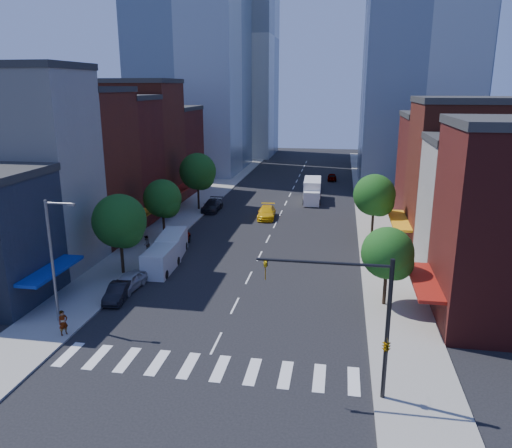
{
  "coord_description": "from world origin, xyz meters",
  "views": [
    {
      "loc": [
        7.66,
        -29.14,
        16.59
      ],
      "look_at": [
        0.63,
        12.15,
        5.0
      ],
      "focal_mm": 35.0,
      "sensor_mm": 36.0,
      "label": 1
    }
  ],
  "objects": [
    {
      "name": "tower_ne",
      "position": [
        20.0,
        62.0,
        30.0
      ],
      "size": [
        18.0,
        20.0,
        60.0
      ],
      "primitive_type": "cube",
      "color": "#9EA5AD",
      "rests_on": "ground"
    },
    {
      "name": "parked_car_front",
      "position": [
        -9.5,
        7.64,
        0.72
      ],
      "size": [
        2.12,
        4.39,
        1.45
      ],
      "primitive_type": "imported",
      "rotation": [
        0.0,
        0.0,
        -0.1
      ],
      "color": "#A9A9AE",
      "rests_on": "ground"
    },
    {
      "name": "tree_right_far",
      "position": [
        11.65,
        25.92,
        4.86
      ],
      "size": [
        4.6,
        4.6,
        7.2
      ],
      "color": "black",
      "rests_on": "sidewalk_right"
    },
    {
      "name": "sidewalk_left",
      "position": [
        -12.5,
        40.0,
        0.07
      ],
      "size": [
        5.0,
        120.0,
        0.15
      ],
      "primitive_type": "cube",
      "color": "gray",
      "rests_on": "ground"
    },
    {
      "name": "crosswalk",
      "position": [
        0.0,
        -3.0,
        0.01
      ],
      "size": [
        19.0,
        3.0,
        0.01
      ],
      "primitive_type": "cube",
      "color": "silver",
      "rests_on": "ground"
    },
    {
      "name": "bldg_left_3",
      "position": [
        -21.0,
        29.0,
        7.5
      ],
      "size": [
        12.0,
        8.0,
        15.0
      ],
      "primitive_type": "cube",
      "color": "#541715",
      "rests_on": "ground"
    },
    {
      "name": "cargo_van_near",
      "position": [
        -8.3,
        12.19,
        1.15
      ],
      "size": [
        2.38,
        5.51,
        2.32
      ],
      "rotation": [
        0.0,
        0.0,
        0.03
      ],
      "color": "silver",
      "rests_on": "ground"
    },
    {
      "name": "bldg_left_1",
      "position": [
        -21.0,
        12.0,
        9.0
      ],
      "size": [
        12.0,
        8.0,
        18.0
      ],
      "primitive_type": "cube",
      "color": "beige",
      "rests_on": "ground"
    },
    {
      "name": "bldg_right_2",
      "position": [
        21.0,
        24.0,
        7.5
      ],
      "size": [
        12.0,
        10.0,
        15.0
      ],
      "primitive_type": "cube",
      "color": "#5D2016",
      "rests_on": "ground"
    },
    {
      "name": "tree_left_far",
      "position": [
        -11.35,
        35.92,
        5.2
      ],
      "size": [
        5.0,
        5.0,
        7.75
      ],
      "color": "black",
      "rests_on": "sidewalk_left"
    },
    {
      "name": "parked_car_second",
      "position": [
        -9.5,
        5.56,
        0.66
      ],
      "size": [
        1.87,
        4.17,
        1.33
      ],
      "primitive_type": "imported",
      "rotation": [
        0.0,
        0.0,
        0.12
      ],
      "color": "black",
      "rests_on": "ground"
    },
    {
      "name": "bldg_right_3",
      "position": [
        21.0,
        34.0,
        6.5
      ],
      "size": [
        12.0,
        10.0,
        13.0
      ],
      "primitive_type": "cube",
      "color": "#541715",
      "rests_on": "ground"
    },
    {
      "name": "parked_car_third",
      "position": [
        -9.5,
        19.18,
        0.76
      ],
      "size": [
        2.65,
        5.54,
        1.53
      ],
      "primitive_type": "imported",
      "rotation": [
        0.0,
        0.0,
        0.02
      ],
      "color": "#999999",
      "rests_on": "ground"
    },
    {
      "name": "tower_far_w",
      "position": [
        -18.0,
        95.0,
        28.0
      ],
      "size": [
        18.0,
        18.0,
        56.0
      ],
      "primitive_type": "cube",
      "color": "#9EA5AD",
      "rests_on": "ground"
    },
    {
      "name": "bldg_left_4",
      "position": [
        -21.0,
        37.5,
        8.5
      ],
      "size": [
        12.0,
        9.0,
        17.0
      ],
      "primitive_type": "cube",
      "color": "#5D2016",
      "rests_on": "ground"
    },
    {
      "name": "pedestrian_near",
      "position": [
        -10.5,
        -0.84,
        1.04
      ],
      "size": [
        0.71,
        0.77,
        1.77
      ],
      "primitive_type": "imported",
      "rotation": [
        0.0,
        0.0,
        1.0
      ],
      "color": "#999999",
      "rests_on": "sidewalk_left"
    },
    {
      "name": "bldg_left_2",
      "position": [
        -21.0,
        20.5,
        8.0
      ],
      "size": [
        12.0,
        9.0,
        16.0
      ],
      "primitive_type": "cube",
      "color": "#5D2016",
      "rests_on": "ground"
    },
    {
      "name": "cargo_van_far",
      "position": [
        -8.74,
        16.62,
        1.17
      ],
      "size": [
        2.89,
        5.77,
        2.36
      ],
      "rotation": [
        0.0,
        0.0,
        0.13
      ],
      "color": "silver",
      "rests_on": "ground"
    },
    {
      "name": "bldg_left_5",
      "position": [
        -21.0,
        47.0,
        6.5
      ],
      "size": [
        12.0,
        10.0,
        13.0
      ],
      "primitive_type": "cube",
      "color": "#541715",
      "rests_on": "ground"
    },
    {
      "name": "tree_right_near",
      "position": [
        11.65,
        7.92,
        4.19
      ],
      "size": [
        4.0,
        4.0,
        6.2
      ],
      "color": "black",
      "rests_on": "sidewalk_right"
    },
    {
      "name": "traffic_car_far",
      "position": [
        6.26,
        61.76,
        0.66
      ],
      "size": [
        1.65,
        3.91,
        1.32
      ],
      "primitive_type": "imported",
      "rotation": [
        0.0,
        0.0,
        3.17
      ],
      "color": "#999999",
      "rests_on": "ground"
    },
    {
      "name": "taxi",
      "position": [
        -1.53,
        33.06,
        0.77
      ],
      "size": [
        2.5,
        5.43,
        1.54
      ],
      "primitive_type": "imported",
      "rotation": [
        0.0,
        0.0,
        0.07
      ],
      "color": "yellow",
      "rests_on": "ground"
    },
    {
      "name": "sidewalk_right",
      "position": [
        12.5,
        40.0,
        0.07
      ],
      "size": [
        5.0,
        120.0,
        0.15
      ],
      "primitive_type": "cube",
      "color": "gray",
      "rests_on": "ground"
    },
    {
      "name": "traffic_signal",
      "position": [
        9.94,
        -4.5,
        4.16
      ],
      "size": [
        7.24,
        2.24,
        8.0
      ],
      "color": "black",
      "rests_on": "sidewalk_right"
    },
    {
      "name": "bldg_right_1",
      "position": [
        21.0,
        15.0,
        6.0
      ],
      "size": [
        12.0,
        8.0,
        12.0
      ],
      "primitive_type": "cube",
      "color": "beige",
      "rests_on": "ground"
    },
    {
      "name": "tree_left_near",
      "position": [
        -11.35,
        10.92,
        4.87
      ],
      "size": [
        4.8,
        4.8,
        7.3
      ],
      "color": "black",
      "rests_on": "sidewalk_left"
    },
    {
      "name": "traffic_car_oncoming",
      "position": [
        3.83,
        52.93,
        0.65
      ],
      "size": [
        1.47,
        3.99,
        1.3
      ],
      "primitive_type": "imported",
      "rotation": [
        0.0,
        0.0,
        3.12
      ],
      "color": "black",
      "rests_on": "ground"
    },
    {
      "name": "streetlight",
      "position": [
        -11.81,
        1.0,
        5.28
      ],
      "size": [
        2.25,
        0.25,
        9.0
      ],
      "color": "slate",
      "rests_on": "sidewalk_left"
    },
    {
      "name": "ground",
      "position": [
        0.0,
        0.0,
        0.0
      ],
      "size": [
        220.0,
        220.0,
        0.0
      ],
      "primitive_type": "plane",
      "color": "black",
      "rests_on": "ground"
    },
    {
      "name": "box_truck",
      "position": [
        3.7,
        44.0,
        1.54
      ],
      "size": [
        2.73,
        8.15,
        3.25
      ],
      "rotation": [
        0.0,
        0.0,
        0.04
      ],
      "color": "white",
      "rests_on": "ground"
    },
    {
      "name": "tree_left_mid",
      "position": [
        -11.35,
        21.92,
        4.53
      ],
      "size": [
        4.2,
        4.2,
        6.65
      ],
      "color": "black",
      "rests_on": "sidewalk_left"
    },
    {
      "name": "parked_car_rear",
      "position": [
        -9.5,
        35.7,
        0.77
      ],
      "size": [
        2.17,
        5.31,
        1.54
      ],
      "primitive_type": "imported",
      "rotation": [
        0.0,
        0.0,
        -0.0
      ],
      "color": "black",
      "rests_on": "ground"
    },
    {
      "name": "pedestrian_far",
      "position": [
        -11.49,
        16.69,
        1.06
      ],
      "size": [
        0.86,
        1.01,
        1.82
      ],
      "primitive_type": "imported",
      "rotation": [
        0.0,
        0.0,
        -1.78
      ],
      "color": "#999999",
      "rests_on": "sidewalk_left"
    }
  ]
}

